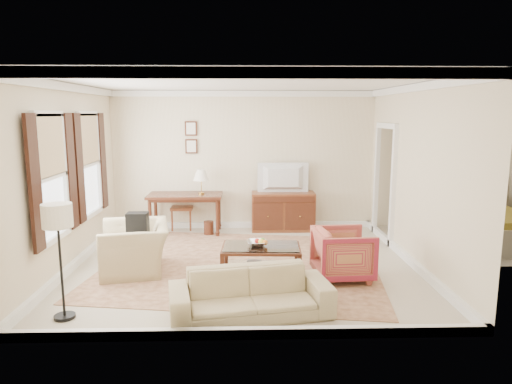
{
  "coord_description": "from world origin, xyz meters",
  "views": [
    {
      "loc": [
        -0.0,
        -7.11,
        2.44
      ],
      "look_at": [
        0.2,
        0.3,
        1.15
      ],
      "focal_mm": 32.0,
      "sensor_mm": 36.0,
      "label": 1
    }
  ],
  "objects_px": {
    "sofa": "(251,286)",
    "striped_armchair": "(343,252)",
    "tv": "(283,168)",
    "club_armchair": "(135,240)",
    "sideboard": "(283,211)",
    "coffee_table": "(261,253)",
    "writing_desk": "(185,199)"
  },
  "relations": [
    {
      "from": "sofa",
      "to": "striped_armchair",
      "type": "bearing_deg",
      "value": 30.92
    },
    {
      "from": "tv",
      "to": "club_armchair",
      "type": "height_order",
      "value": "tv"
    },
    {
      "from": "sideboard",
      "to": "coffee_table",
      "type": "height_order",
      "value": "sideboard"
    },
    {
      "from": "tv",
      "to": "striped_armchair",
      "type": "xyz_separation_m",
      "value": [
        0.64,
        -2.86,
        -0.89
      ]
    },
    {
      "from": "tv",
      "to": "coffee_table",
      "type": "xyz_separation_m",
      "value": [
        -0.57,
        -2.78,
        -0.93
      ]
    },
    {
      "from": "sideboard",
      "to": "tv",
      "type": "distance_m",
      "value": 0.91
    },
    {
      "from": "sideboard",
      "to": "sofa",
      "type": "bearing_deg",
      "value": -100.28
    },
    {
      "from": "writing_desk",
      "to": "striped_armchair",
      "type": "xyz_separation_m",
      "value": [
        2.66,
        -2.69,
        -0.29
      ]
    },
    {
      "from": "striped_armchair",
      "to": "club_armchair",
      "type": "distance_m",
      "value": 3.19
    },
    {
      "from": "coffee_table",
      "to": "writing_desk",
      "type": "bearing_deg",
      "value": 118.98
    },
    {
      "from": "striped_armchair",
      "to": "coffee_table",
      "type": "bearing_deg",
      "value": 82.32
    },
    {
      "from": "tv",
      "to": "coffee_table",
      "type": "bearing_deg",
      "value": 78.47
    },
    {
      "from": "sideboard",
      "to": "sofa",
      "type": "relative_size",
      "value": 0.68
    },
    {
      "from": "striped_armchair",
      "to": "writing_desk",
      "type": "bearing_deg",
      "value": 40.89
    },
    {
      "from": "coffee_table",
      "to": "striped_armchair",
      "type": "xyz_separation_m",
      "value": [
        1.21,
        -0.08,
        0.04
      ]
    },
    {
      "from": "coffee_table",
      "to": "striped_armchair",
      "type": "distance_m",
      "value": 1.21
    },
    {
      "from": "coffee_table",
      "to": "club_armchair",
      "type": "height_order",
      "value": "club_armchair"
    },
    {
      "from": "club_armchair",
      "to": "tv",
      "type": "bearing_deg",
      "value": 122.5
    },
    {
      "from": "sideboard",
      "to": "writing_desk",
      "type": "bearing_deg",
      "value": -174.59
    },
    {
      "from": "club_armchair",
      "to": "sofa",
      "type": "xyz_separation_m",
      "value": [
        1.77,
        -1.65,
        -0.12
      ]
    },
    {
      "from": "coffee_table",
      "to": "club_armchair",
      "type": "bearing_deg",
      "value": 170.18
    },
    {
      "from": "striped_armchair",
      "to": "club_armchair",
      "type": "height_order",
      "value": "club_armchair"
    },
    {
      "from": "sideboard",
      "to": "tv",
      "type": "xyz_separation_m",
      "value": [
        0.0,
        -0.02,
        0.91
      ]
    },
    {
      "from": "sideboard",
      "to": "striped_armchair",
      "type": "distance_m",
      "value": 2.95
    },
    {
      "from": "tv",
      "to": "sofa",
      "type": "relative_size",
      "value": 0.52
    },
    {
      "from": "coffee_table",
      "to": "club_armchair",
      "type": "relative_size",
      "value": 1.04
    },
    {
      "from": "tv",
      "to": "club_armchair",
      "type": "distance_m",
      "value": 3.6
    },
    {
      "from": "tv",
      "to": "coffee_table",
      "type": "relative_size",
      "value": 0.85
    },
    {
      "from": "tv",
      "to": "striped_armchair",
      "type": "distance_m",
      "value": 3.07
    },
    {
      "from": "writing_desk",
      "to": "sideboard",
      "type": "relative_size",
      "value": 1.14
    },
    {
      "from": "writing_desk",
      "to": "sideboard",
      "type": "xyz_separation_m",
      "value": [
        2.01,
        0.19,
        -0.3
      ]
    },
    {
      "from": "sideboard",
      "to": "coffee_table",
      "type": "distance_m",
      "value": 2.86
    }
  ]
}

